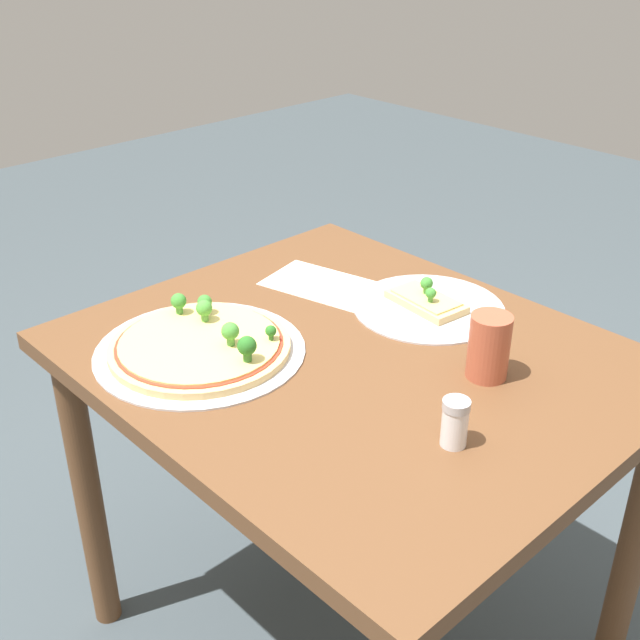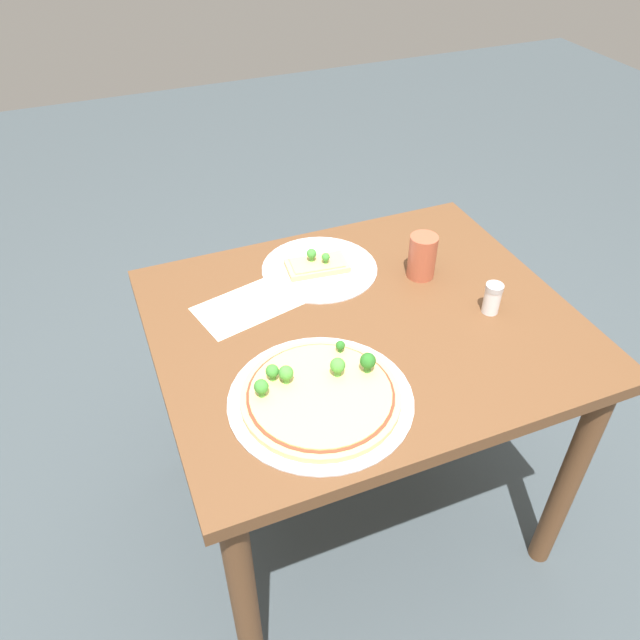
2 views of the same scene
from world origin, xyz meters
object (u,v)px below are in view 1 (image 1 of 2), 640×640
at_px(dining_table, 353,405).
at_px(condiment_shaker, 455,422).
at_px(pizza_tray_slice, 428,304).
at_px(pizza_tray_whole, 201,345).
at_px(drinking_cup, 489,347).

distance_m(dining_table, condiment_shaker, 0.35).
relative_size(dining_table, pizza_tray_slice, 3.24).
height_order(pizza_tray_whole, pizza_tray_slice, pizza_tray_whole).
relative_size(pizza_tray_whole, pizza_tray_slice, 1.26).
distance_m(pizza_tray_slice, condiment_shaker, 0.46).
bearing_deg(condiment_shaker, dining_table, -15.85).
relative_size(pizza_tray_slice, condiment_shaker, 3.87).
xyz_separation_m(dining_table, pizza_tray_whole, (0.20, 0.20, 0.13)).
relative_size(dining_table, pizza_tray_whole, 2.57).
bearing_deg(condiment_shaker, pizza_tray_whole, 13.30).
bearing_deg(pizza_tray_slice, drinking_cup, 152.24).
height_order(dining_table, drinking_cup, drinking_cup).
bearing_deg(drinking_cup, pizza_tray_whole, 37.48).
xyz_separation_m(pizza_tray_whole, condiment_shaker, (-0.50, -0.12, 0.03)).
distance_m(pizza_tray_whole, drinking_cup, 0.52).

